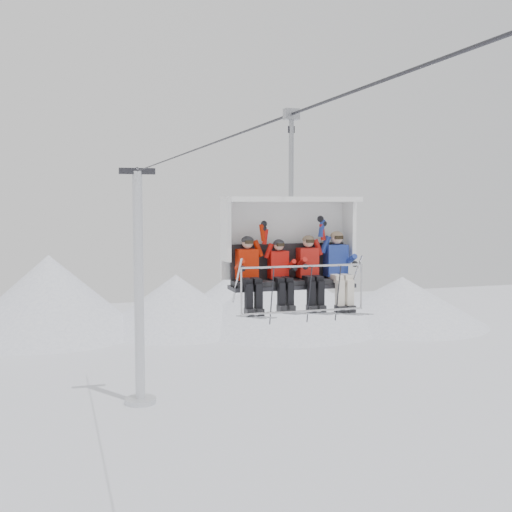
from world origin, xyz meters
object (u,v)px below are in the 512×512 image
object	(u,v)px
skier_center_left	(280,272)
skier_far_right	(338,266)
chairlift_carrier	(288,242)
lift_tower_right	(139,304)
skier_far_left	(249,271)
skier_center_right	(310,269)

from	to	relation	value
skier_center_left	skier_far_right	xyz separation A→B (m)	(1.26, 0.02, 0.06)
chairlift_carrier	skier_center_left	distance (m)	0.72
lift_tower_right	skier_far_left	distance (m)	24.92
skier_center_right	chairlift_carrier	bearing A→B (deg)	136.90
chairlift_carrier	skier_far_left	world-z (taller)	chairlift_carrier
chairlift_carrier	skier_center_right	xyz separation A→B (m)	(0.34, -0.32, -0.54)
chairlift_carrier	skier_far_right	xyz separation A→B (m)	(0.97, -0.31, -0.51)
lift_tower_right	skier_far_left	bearing A→B (deg)	-92.21
skier_center_left	skier_far_right	bearing A→B (deg)	0.82
skier_center_left	skier_far_right	size ratio (longest dim) A/B	0.97
skier_center_left	skier_far_right	world-z (taller)	skier_far_right
skier_center_left	skier_far_right	distance (m)	1.26
skier_center_left	chairlift_carrier	bearing A→B (deg)	48.17
skier_far_left	skier_far_right	size ratio (longest dim) A/B	0.97
lift_tower_right	skier_far_right	world-z (taller)	lift_tower_right
chairlift_carrier	skier_center_left	world-z (taller)	chairlift_carrier
lift_tower_right	skier_center_right	world-z (taller)	lift_tower_right
skier_far_right	chairlift_carrier	bearing A→B (deg)	162.29
skier_far_left	skier_center_right	size ratio (longest dim) A/B	1.00
skier_center_right	skier_far_right	distance (m)	0.63
skier_far_left	skier_center_left	bearing A→B (deg)	-0.89
lift_tower_right	chairlift_carrier	distance (m)	24.69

